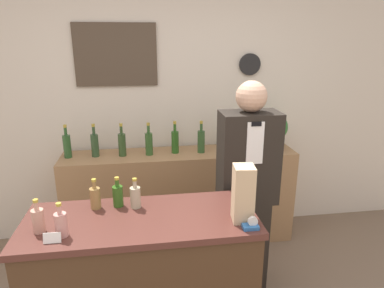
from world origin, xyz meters
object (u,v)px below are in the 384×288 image
at_px(shopkeeper, 246,193).
at_px(paper_bag, 243,194).
at_px(potted_plant, 274,131).
at_px(tape_dispenser, 251,225).

height_order(shopkeeper, paper_bag, shopkeeper).
bearing_deg(shopkeeper, potted_plant, 56.32).
bearing_deg(potted_plant, shopkeeper, -123.68).
xyz_separation_m(shopkeeper, paper_bag, (-0.21, -0.57, 0.28)).
xyz_separation_m(potted_plant, tape_dispenser, (-0.67, -1.40, -0.14)).
height_order(potted_plant, paper_bag, paper_bag).
height_order(paper_bag, tape_dispenser, paper_bag).
distance_m(shopkeeper, potted_plant, 0.92).
bearing_deg(shopkeeper, tape_dispenser, -105.35).
distance_m(shopkeeper, tape_dispenser, 0.71).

